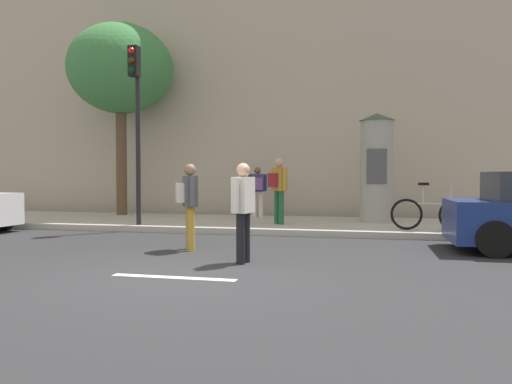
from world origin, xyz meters
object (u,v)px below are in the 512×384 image
Objects in this scene: bicycle_leaning at (431,214)px; pedestrian_near_pole at (257,188)px; street_tree at (121,70)px; poster_column at (377,167)px; traffic_light at (136,106)px; pedestrian_with_bag at (243,205)px; pedestrian_in_light_jacket at (189,198)px; pedestrian_with_backpack at (278,185)px.

pedestrian_near_pole is at bearing 148.89° from bicycle_leaning.
bicycle_leaning is (9.05, -2.59, -4.18)m from street_tree.
street_tree reaches higher than bicycle_leaning.
poster_column is 2.49m from bicycle_leaning.
bicycle_leaning is at bearing 2.92° from traffic_light.
street_tree is at bearing 130.09° from pedestrian_with_bag.
pedestrian_in_light_jacket is (4.41, -5.69, -3.74)m from street_tree.
poster_column is 1.81× the size of pedestrian_with_bag.
street_tree is 10.30m from bicycle_leaning.
pedestrian_in_light_jacket is at bearing -52.22° from street_tree.
street_tree is 9.73m from pedestrian_with_bag.
pedestrian_with_backpack reaches higher than pedestrian_near_pole.
traffic_light is at bearing 131.60° from pedestrian_in_light_jacket.
pedestrian_with_bag is at bearing -85.70° from pedestrian_with_backpack.
poster_column is at bearing -14.93° from pedestrian_near_pole.
pedestrian_with_backpack reaches higher than pedestrian_with_bag.
poster_column is (5.87, 2.26, -1.51)m from traffic_light.
poster_column is at bearing 55.50° from pedestrian_in_light_jacket.
pedestrian_with_backpack reaches higher than pedestrian_in_light_jacket.
poster_column reaches higher than pedestrian_near_pole.
pedestrian_with_bag is at bearing -40.53° from pedestrian_in_light_jacket.
pedestrian_with_backpack is 1.13× the size of pedestrian_near_pole.
traffic_light reaches higher than pedestrian_in_light_jacket.
bicycle_leaning is (3.27, 4.27, -0.40)m from pedestrian_with_bag.
street_tree reaches higher than pedestrian_with_backpack.
street_tree is 3.74× the size of pedestrian_with_bag.
pedestrian_near_pole is (-1.41, 7.10, 0.10)m from pedestrian_with_bag.
pedestrian_with_backpack is (-0.38, 4.99, 0.22)m from pedestrian_with_bag.
pedestrian_with_backpack is at bearing 94.30° from pedestrian_with_bag.
pedestrian_with_backpack is (5.40, -1.87, -3.56)m from street_tree.
traffic_light reaches higher than bicycle_leaning.
pedestrian_with_bag is at bearing -49.91° from street_tree.
pedestrian_with_bag is 0.95× the size of pedestrian_with_backpack.
poster_column reaches higher than pedestrian_with_bag.
pedestrian_near_pole is 5.50m from bicycle_leaning.
pedestrian_in_light_jacket is 1.08× the size of pedestrian_near_pole.
street_tree is 8.12m from pedestrian_in_light_jacket.
poster_column is at bearing -5.02° from street_tree.
traffic_light is 4.26m from pedestrian_in_light_jacket.
poster_column is 8.46m from street_tree.
traffic_light is 2.74× the size of pedestrian_in_light_jacket.
traffic_light is 2.78× the size of pedestrian_with_bag.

